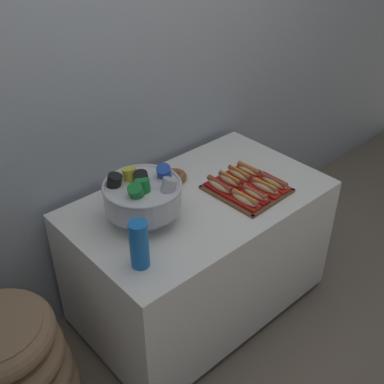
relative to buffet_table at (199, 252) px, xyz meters
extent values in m
plane|color=#7A6B5B|center=(0.00, 0.00, -0.39)|extent=(10.00, 10.00, 0.00)
cube|color=#9EA8B2|center=(0.00, 0.48, 0.91)|extent=(6.00, 0.10, 2.60)
cube|color=white|center=(0.00, 0.00, 0.00)|extent=(1.30, 0.78, 0.71)
cylinder|color=black|center=(-0.52, -0.26, -0.37)|extent=(0.05, 0.05, 0.04)
cylinder|color=black|center=(0.52, -0.26, -0.37)|extent=(0.05, 0.05, 0.04)
cylinder|color=black|center=(-0.52, 0.26, -0.37)|extent=(0.05, 0.05, 0.04)
cylinder|color=black|center=(0.52, 0.26, -0.37)|extent=(0.05, 0.05, 0.04)
cylinder|color=#896B4C|center=(-1.07, 0.03, -0.08)|extent=(0.38, 0.38, 0.62)
torus|color=#896B4C|center=(-1.07, 0.03, -0.08)|extent=(0.53, 0.53, 0.11)
torus|color=#896B4C|center=(-1.07, 0.03, 0.04)|extent=(0.50, 0.50, 0.11)
cube|color=brown|center=(0.22, -0.11, 0.36)|extent=(0.34, 0.37, 0.01)
cube|color=brown|center=(0.23, -0.28, 0.36)|extent=(0.33, 0.03, 0.01)
cube|color=brown|center=(0.22, 0.06, 0.36)|extent=(0.33, 0.03, 0.01)
cube|color=brown|center=(0.07, -0.11, 0.36)|extent=(0.03, 0.36, 0.01)
cube|color=brown|center=(0.38, -0.10, 0.36)|extent=(0.03, 0.36, 0.01)
cube|color=red|center=(0.11, -0.19, 0.37)|extent=(0.07, 0.16, 0.02)
ellipsoid|color=#E0BC7F|center=(0.11, -0.19, 0.39)|extent=(0.05, 0.15, 0.04)
cylinder|color=#A8563D|center=(0.11, -0.19, 0.40)|extent=(0.03, 0.15, 0.03)
cylinder|color=yellow|center=(0.11, -0.19, 0.42)|extent=(0.01, 0.13, 0.01)
cube|color=red|center=(0.19, -0.19, 0.37)|extent=(0.06, 0.16, 0.02)
ellipsoid|color=#E0BC7F|center=(0.19, -0.19, 0.39)|extent=(0.05, 0.15, 0.04)
cylinder|color=#A8563D|center=(0.19, -0.19, 0.40)|extent=(0.03, 0.14, 0.03)
cylinder|color=red|center=(0.19, -0.19, 0.41)|extent=(0.01, 0.12, 0.01)
cube|color=red|center=(0.26, -0.19, 0.37)|extent=(0.07, 0.17, 0.02)
ellipsoid|color=beige|center=(0.26, -0.19, 0.39)|extent=(0.06, 0.16, 0.04)
cylinder|color=#9E4C38|center=(0.26, -0.19, 0.41)|extent=(0.04, 0.15, 0.03)
cylinder|color=yellow|center=(0.26, -0.19, 0.42)|extent=(0.02, 0.12, 0.01)
cube|color=red|center=(0.34, -0.19, 0.37)|extent=(0.07, 0.17, 0.02)
ellipsoid|color=tan|center=(0.34, -0.19, 0.39)|extent=(0.05, 0.16, 0.04)
cylinder|color=brown|center=(0.34, -0.19, 0.40)|extent=(0.03, 0.15, 0.03)
cylinder|color=red|center=(0.34, -0.19, 0.42)|extent=(0.01, 0.13, 0.01)
cube|color=red|center=(0.11, -0.03, 0.37)|extent=(0.06, 0.17, 0.02)
ellipsoid|color=#E0BC7F|center=(0.11, -0.03, 0.39)|extent=(0.05, 0.16, 0.04)
cylinder|color=brown|center=(0.11, -0.03, 0.40)|extent=(0.03, 0.16, 0.03)
cylinder|color=red|center=(0.11, -0.03, 0.42)|extent=(0.01, 0.14, 0.01)
cube|color=#B21414|center=(0.18, -0.03, 0.37)|extent=(0.06, 0.16, 0.02)
ellipsoid|color=tan|center=(0.18, -0.03, 0.39)|extent=(0.05, 0.15, 0.04)
cylinder|color=brown|center=(0.18, -0.03, 0.40)|extent=(0.03, 0.14, 0.03)
cylinder|color=yellow|center=(0.18, -0.03, 0.42)|extent=(0.01, 0.12, 0.01)
cube|color=red|center=(0.26, -0.02, 0.37)|extent=(0.06, 0.16, 0.02)
ellipsoid|color=beige|center=(0.26, -0.02, 0.39)|extent=(0.05, 0.15, 0.04)
cylinder|color=brown|center=(0.26, -0.02, 0.41)|extent=(0.03, 0.15, 0.03)
cylinder|color=yellow|center=(0.26, -0.02, 0.42)|extent=(0.01, 0.13, 0.01)
cube|color=red|center=(0.33, -0.02, 0.37)|extent=(0.07, 0.16, 0.02)
ellipsoid|color=#E0BC7F|center=(0.33, -0.02, 0.39)|extent=(0.06, 0.15, 0.04)
cylinder|color=#A8563D|center=(0.33, -0.02, 0.40)|extent=(0.04, 0.14, 0.03)
cylinder|color=yellow|center=(0.33, -0.02, 0.41)|extent=(0.02, 0.12, 0.01)
cylinder|color=silver|center=(-0.31, 0.04, 0.36)|extent=(0.20, 0.20, 0.02)
cone|color=silver|center=(-0.31, 0.04, 0.40)|extent=(0.07, 0.07, 0.05)
cylinder|color=silver|center=(-0.31, 0.04, 0.48)|extent=(0.35, 0.35, 0.11)
torus|color=silver|center=(-0.31, 0.04, 0.54)|extent=(0.36, 0.36, 0.02)
cylinder|color=#1E47B2|center=(-0.18, 0.04, 0.53)|extent=(0.11, 0.10, 0.14)
cylinder|color=black|center=(-0.29, 0.07, 0.53)|extent=(0.11, 0.09, 0.14)
cylinder|color=yellow|center=(-0.32, 0.12, 0.53)|extent=(0.10, 0.12, 0.14)
cylinder|color=black|center=(-0.41, 0.13, 0.53)|extent=(0.11, 0.10, 0.14)
cylinder|color=#197A33|center=(-0.37, 0.00, 0.53)|extent=(0.13, 0.11, 0.14)
cylinder|color=#197A33|center=(-0.33, 0.01, 0.53)|extent=(0.09, 0.11, 0.13)
cylinder|color=#B7BCC6|center=(-0.25, -0.06, 0.53)|extent=(0.13, 0.10, 0.15)
cylinder|color=blue|center=(-0.51, -0.19, 0.42)|extent=(0.08, 0.08, 0.12)
cylinder|color=blue|center=(-0.51, -0.19, 0.44)|extent=(0.08, 0.08, 0.12)
cylinder|color=blue|center=(-0.51, -0.19, 0.46)|extent=(0.08, 0.08, 0.12)
cylinder|color=blue|center=(-0.51, -0.19, 0.48)|extent=(0.08, 0.08, 0.12)
cylinder|color=blue|center=(-0.51, -0.19, 0.51)|extent=(0.08, 0.08, 0.12)
torus|color=brown|center=(0.01, 0.21, 0.37)|extent=(0.13, 0.13, 0.04)
camera|label=1|loc=(-1.34, -1.44, 1.71)|focal=45.14mm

